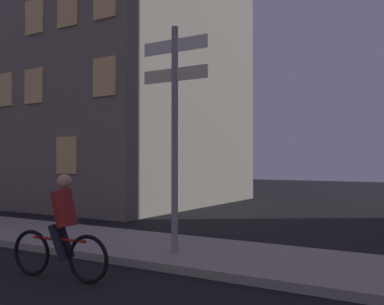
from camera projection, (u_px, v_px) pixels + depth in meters
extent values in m
cube|color=gray|center=(177.00, 251.00, 8.48)|extent=(40.00, 2.54, 0.14)
cylinder|color=gray|center=(175.00, 139.00, 8.00)|extent=(0.12, 0.12, 4.14)
cube|color=white|center=(175.00, 46.00, 8.03)|extent=(1.36, 0.03, 0.24)
cube|color=beige|center=(175.00, 75.00, 8.02)|extent=(1.37, 0.03, 0.24)
torus|color=black|center=(32.00, 253.00, 6.92)|extent=(0.72, 0.14, 0.72)
torus|color=black|center=(88.00, 259.00, 6.46)|extent=(0.72, 0.14, 0.72)
cylinder|color=red|center=(59.00, 239.00, 6.70)|extent=(1.00, 0.15, 0.04)
cylinder|color=maroon|center=(64.00, 209.00, 6.66)|extent=(0.48, 0.37, 0.61)
sphere|color=tan|center=(64.00, 181.00, 6.67)|extent=(0.22, 0.22, 0.22)
cylinder|color=black|center=(57.00, 243.00, 6.59)|extent=(0.35, 0.16, 0.55)
cylinder|color=black|center=(65.00, 241.00, 6.76)|extent=(0.35, 0.16, 0.55)
cube|color=slate|center=(125.00, 32.00, 19.36)|extent=(8.07, 9.68, 15.04)
cube|color=#F2C672|center=(67.00, 155.00, 14.24)|extent=(0.90, 0.06, 1.20)
cube|color=#F2C672|center=(4.00, 90.00, 15.95)|extent=(0.90, 0.06, 1.20)
cube|color=#F2C672|center=(34.00, 86.00, 15.12)|extent=(0.90, 0.06, 1.20)
cube|color=#F2C672|center=(104.00, 77.00, 13.46)|extent=(0.90, 0.06, 1.20)
cube|color=#F2C672|center=(34.00, 17.00, 15.17)|extent=(0.90, 0.06, 1.20)
cube|color=#F2C672|center=(67.00, 8.00, 14.34)|extent=(0.90, 0.06, 1.20)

